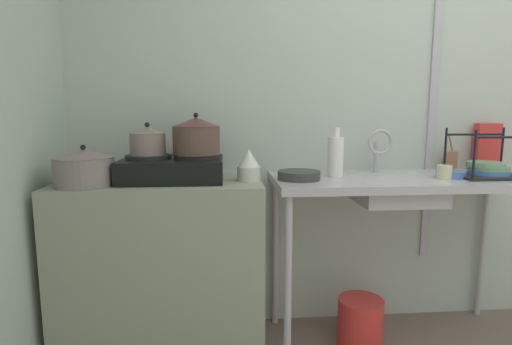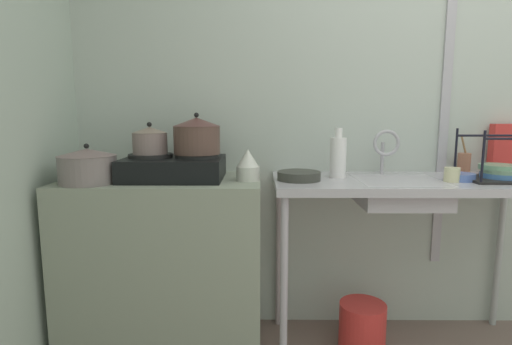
{
  "view_description": "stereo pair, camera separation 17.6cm",
  "coord_description": "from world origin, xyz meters",
  "px_view_note": "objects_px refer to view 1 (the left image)",
  "views": [
    {
      "loc": [
        -1.35,
        -0.84,
        1.24
      ],
      "look_at": [
        -1.19,
        1.15,
        0.94
      ],
      "focal_mm": 28.04,
      "sensor_mm": 36.0,
      "label": 1
    },
    {
      "loc": [
        -1.18,
        -0.84,
        1.24
      ],
      "look_at": [
        -1.19,
        1.15,
        0.94
      ],
      "focal_mm": 28.04,
      "sensor_mm": 36.0,
      "label": 2
    }
  ],
  "objects_px": {
    "percolator": "(249,165)",
    "small_bowl_on_drainboard": "(451,174)",
    "faucet": "(379,145)",
    "dish_rack": "(488,169)",
    "pot_on_right_burner": "(196,136)",
    "pot_beside_stove": "(84,168)",
    "cup_by_rack": "(444,172)",
    "stove": "(173,168)",
    "cereal_box": "(487,147)",
    "bottle_by_sink": "(335,156)",
    "bucket_on_floor": "(360,323)",
    "frying_pan": "(299,175)",
    "sink_basin": "(394,190)",
    "utensil_jar": "(451,160)",
    "pot_on_left_burner": "(148,141)"
  },
  "relations": [
    {
      "from": "percolator",
      "to": "small_bowl_on_drainboard",
      "type": "xyz_separation_m",
      "value": [
        1.05,
        0.01,
        -0.06
      ]
    },
    {
      "from": "percolator",
      "to": "faucet",
      "type": "relative_size",
      "value": 0.64
    },
    {
      "from": "dish_rack",
      "to": "pot_on_right_burner",
      "type": "bearing_deg",
      "value": 179.04
    },
    {
      "from": "pot_beside_stove",
      "to": "cup_by_rack",
      "type": "relative_size",
      "value": 3.7
    },
    {
      "from": "cup_by_rack",
      "to": "stove",
      "type": "bearing_deg",
      "value": 176.89
    },
    {
      "from": "percolator",
      "to": "cereal_box",
      "type": "distance_m",
      "value": 1.43
    },
    {
      "from": "pot_beside_stove",
      "to": "dish_rack",
      "type": "distance_m",
      "value": 2.01
    },
    {
      "from": "percolator",
      "to": "bottle_by_sink",
      "type": "distance_m",
      "value": 0.47
    },
    {
      "from": "bottle_by_sink",
      "to": "bucket_on_floor",
      "type": "bearing_deg",
      "value": -35.28
    },
    {
      "from": "faucet",
      "to": "dish_rack",
      "type": "height_order",
      "value": "dish_rack"
    },
    {
      "from": "cup_by_rack",
      "to": "bucket_on_floor",
      "type": "relative_size",
      "value": 0.28
    },
    {
      "from": "pot_beside_stove",
      "to": "cereal_box",
      "type": "relative_size",
      "value": 0.99
    },
    {
      "from": "cup_by_rack",
      "to": "bucket_on_floor",
      "type": "bearing_deg",
      "value": 176.14
    },
    {
      "from": "faucet",
      "to": "cereal_box",
      "type": "bearing_deg",
      "value": 6.76
    },
    {
      "from": "dish_rack",
      "to": "cereal_box",
      "type": "bearing_deg",
      "value": 58.1
    },
    {
      "from": "pot_on_right_burner",
      "to": "dish_rack",
      "type": "bearing_deg",
      "value": -0.96
    },
    {
      "from": "frying_pan",
      "to": "cereal_box",
      "type": "relative_size",
      "value": 0.79
    },
    {
      "from": "sink_basin",
      "to": "small_bowl_on_drainboard",
      "type": "relative_size",
      "value": 2.83
    },
    {
      "from": "cereal_box",
      "to": "bucket_on_floor",
      "type": "height_order",
      "value": "cereal_box"
    },
    {
      "from": "percolator",
      "to": "cereal_box",
      "type": "relative_size",
      "value": 0.57
    },
    {
      "from": "frying_pan",
      "to": "dish_rack",
      "type": "xyz_separation_m",
      "value": [
        1.0,
        0.01,
        0.02
      ]
    },
    {
      "from": "sink_basin",
      "to": "faucet",
      "type": "relative_size",
      "value": 1.67
    },
    {
      "from": "stove",
      "to": "utensil_jar",
      "type": "xyz_separation_m",
      "value": [
        1.56,
        0.21,
        -0.0
      ]
    },
    {
      "from": "bucket_on_floor",
      "to": "sink_basin",
      "type": "bearing_deg",
      "value": 6.6
    },
    {
      "from": "dish_rack",
      "to": "cereal_box",
      "type": "height_order",
      "value": "cereal_box"
    },
    {
      "from": "pot_on_left_burner",
      "to": "dish_rack",
      "type": "xyz_separation_m",
      "value": [
        1.74,
        -0.03,
        -0.16
      ]
    },
    {
      "from": "frying_pan",
      "to": "cup_by_rack",
      "type": "distance_m",
      "value": 0.74
    },
    {
      "from": "cup_by_rack",
      "to": "dish_rack",
      "type": "bearing_deg",
      "value": 10.46
    },
    {
      "from": "pot_on_right_burner",
      "to": "faucet",
      "type": "relative_size",
      "value": 0.96
    },
    {
      "from": "percolator",
      "to": "bucket_on_floor",
      "type": "xyz_separation_m",
      "value": [
        0.59,
        0.0,
        -0.85
      ]
    },
    {
      "from": "stove",
      "to": "cup_by_rack",
      "type": "relative_size",
      "value": 6.74
    },
    {
      "from": "utensil_jar",
      "to": "percolator",
      "type": "bearing_deg",
      "value": -167.63
    },
    {
      "from": "faucet",
      "to": "utensil_jar",
      "type": "bearing_deg",
      "value": 9.19
    },
    {
      "from": "sink_basin",
      "to": "cup_by_rack",
      "type": "distance_m",
      "value": 0.26
    },
    {
      "from": "sink_basin",
      "to": "dish_rack",
      "type": "bearing_deg",
      "value": 0.44
    },
    {
      "from": "cereal_box",
      "to": "frying_pan",
      "type": "bearing_deg",
      "value": -169.5
    },
    {
      "from": "small_bowl_on_drainboard",
      "to": "bucket_on_floor",
      "type": "bearing_deg",
      "value": -178.51
    },
    {
      "from": "faucet",
      "to": "small_bowl_on_drainboard",
      "type": "bearing_deg",
      "value": -28.74
    },
    {
      "from": "faucet",
      "to": "small_bowl_on_drainboard",
      "type": "height_order",
      "value": "faucet"
    },
    {
      "from": "frying_pan",
      "to": "utensil_jar",
      "type": "relative_size",
      "value": 1.0
    },
    {
      "from": "sink_basin",
      "to": "stove",
      "type": "bearing_deg",
      "value": 178.52
    },
    {
      "from": "utensil_jar",
      "to": "bucket_on_floor",
      "type": "height_order",
      "value": "utensil_jar"
    },
    {
      "from": "pot_on_left_burner",
      "to": "faucet",
      "type": "height_order",
      "value": "pot_on_left_burner"
    },
    {
      "from": "pot_on_left_burner",
      "to": "cup_by_rack",
      "type": "relative_size",
      "value": 2.39
    },
    {
      "from": "small_bowl_on_drainboard",
      "to": "pot_on_right_burner",
      "type": "bearing_deg",
      "value": 178.43
    },
    {
      "from": "dish_rack",
      "to": "small_bowl_on_drainboard",
      "type": "xyz_separation_m",
      "value": [
        -0.21,
        -0.01,
        -0.02
      ]
    },
    {
      "from": "pot_on_right_burner",
      "to": "faucet",
      "type": "height_order",
      "value": "pot_on_right_burner"
    },
    {
      "from": "sink_basin",
      "to": "cereal_box",
      "type": "height_order",
      "value": "cereal_box"
    },
    {
      "from": "pot_on_right_burner",
      "to": "dish_rack",
      "type": "relative_size",
      "value": 0.68
    },
    {
      "from": "pot_on_left_burner",
      "to": "stove",
      "type": "bearing_deg",
      "value": 0.0
    }
  ]
}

